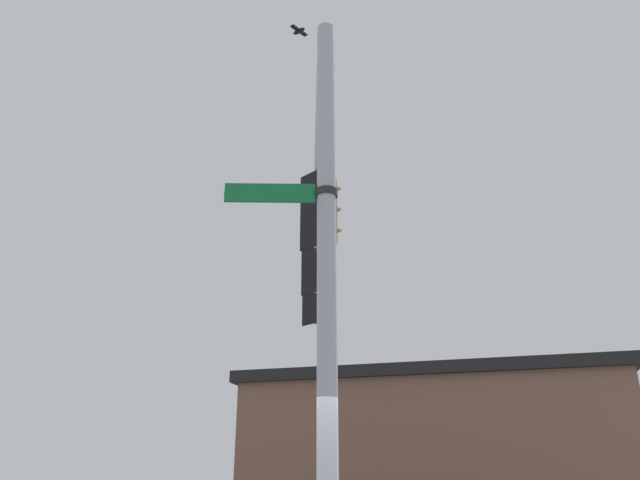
{
  "coord_description": "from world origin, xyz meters",
  "views": [
    {
      "loc": [
        4.26,
        -4.33,
        1.66
      ],
      "look_at": [
        -2.54,
        2.43,
        5.57
      ],
      "focal_mm": 34.73,
      "sensor_mm": 36.0,
      "label": 1
    }
  ],
  "objects_px": {
    "traffic_light_nearest_pole": "(323,212)",
    "traffic_light_mid_inner": "(320,262)",
    "street_name_sign": "(293,193)",
    "bird_flying": "(299,31)",
    "traffic_light_mid_outer": "(318,298)"
  },
  "relations": [
    {
      "from": "traffic_light_mid_inner",
      "to": "street_name_sign",
      "type": "xyz_separation_m",
      "value": [
        3.06,
        -3.44,
        -0.88
      ]
    },
    {
      "from": "traffic_light_mid_outer",
      "to": "bird_flying",
      "type": "xyz_separation_m",
      "value": [
        2.69,
        -3.13,
        3.69
      ]
    },
    {
      "from": "traffic_light_mid_inner",
      "to": "traffic_light_mid_outer",
      "type": "distance_m",
      "value": 2.22
    },
    {
      "from": "street_name_sign",
      "to": "traffic_light_nearest_pole",
      "type": "bearing_deg",
      "value": 127.29
    },
    {
      "from": "traffic_light_mid_inner",
      "to": "bird_flying",
      "type": "relative_size",
      "value": 3.01
    },
    {
      "from": "traffic_light_mid_outer",
      "to": "bird_flying",
      "type": "distance_m",
      "value": 5.54
    },
    {
      "from": "traffic_light_nearest_pole",
      "to": "street_name_sign",
      "type": "height_order",
      "value": "traffic_light_nearest_pole"
    },
    {
      "from": "traffic_light_nearest_pole",
      "to": "traffic_light_mid_inner",
      "type": "distance_m",
      "value": 2.22
    },
    {
      "from": "traffic_light_nearest_pole",
      "to": "traffic_light_mid_inner",
      "type": "relative_size",
      "value": 1.0
    },
    {
      "from": "street_name_sign",
      "to": "bird_flying",
      "type": "bearing_deg",
      "value": 136.92
    },
    {
      "from": "traffic_light_nearest_pole",
      "to": "bird_flying",
      "type": "height_order",
      "value": "bird_flying"
    },
    {
      "from": "street_name_sign",
      "to": "bird_flying",
      "type": "height_order",
      "value": "bird_flying"
    },
    {
      "from": "bird_flying",
      "to": "traffic_light_mid_outer",
      "type": "bearing_deg",
      "value": 130.72
    },
    {
      "from": "traffic_light_mid_inner",
      "to": "street_name_sign",
      "type": "distance_m",
      "value": 4.69
    },
    {
      "from": "street_name_sign",
      "to": "bird_flying",
      "type": "relative_size",
      "value": 2.16
    }
  ]
}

